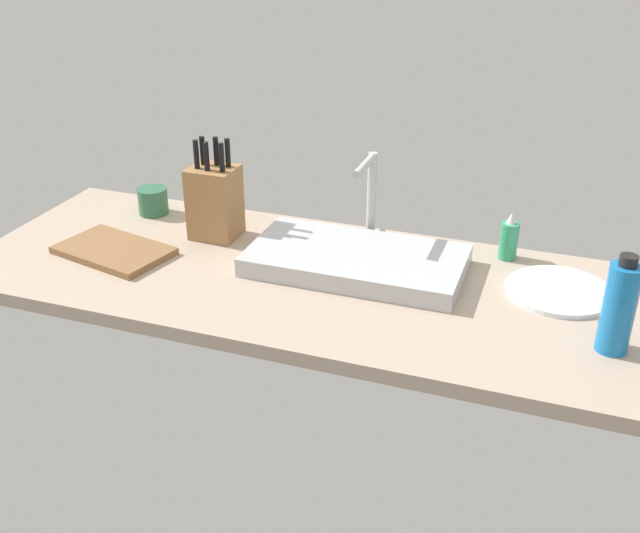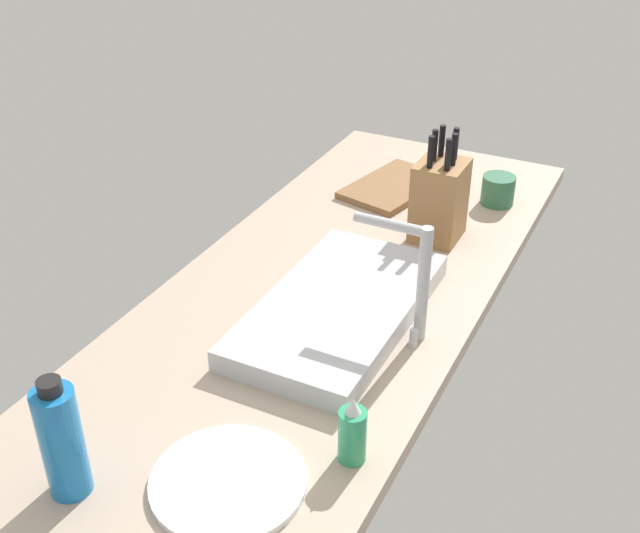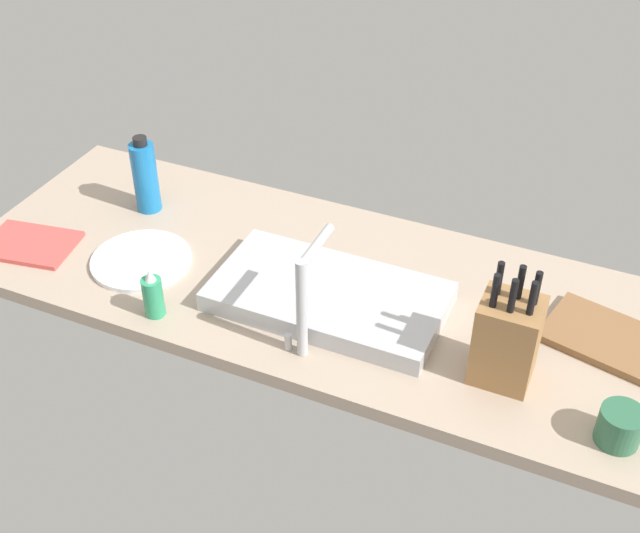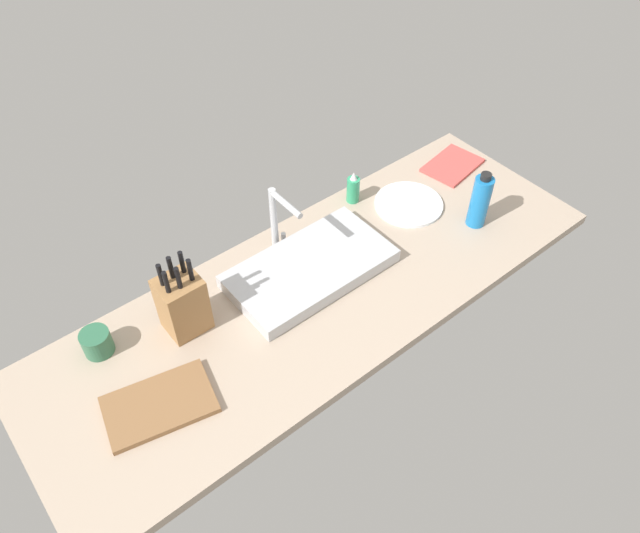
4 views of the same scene
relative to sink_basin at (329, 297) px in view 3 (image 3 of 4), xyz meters
The scene contains 10 objects.
countertop_slab 8.32cm from the sink_basin, 100.37° to the right, with size 189.79×65.65×3.50cm, color tan.
sink_basin is the anchor object (origin of this frame).
faucet 19.60cm from the sink_basin, 94.94° to the left, with size 5.50×15.61×24.60cm.
knife_block 42.81cm from the sink_basin, behind, with size 12.24×10.97×27.00cm.
cutting_board 62.91cm from the sink_basin, 168.24° to the right, with size 28.70×17.77×1.80cm, color brown.
soap_bottle 39.44cm from the sink_basin, 28.52° to the left, with size 4.64×4.64×12.50cm.
water_bottle 62.78cm from the sink_basin, 16.11° to the right, with size 6.54×6.54×21.40cm.
dinner_plate 48.59cm from the sink_basin, ahead, with size 24.63×24.63×1.20cm, color white.
dish_towel 78.32cm from the sink_basin, ahead, with size 22.22×15.63×1.20cm, color #CC4C47.
coffee_mug 67.55cm from the sink_basin, 167.69° to the left, with size 8.53×8.53×7.61cm, color #2D6647.
Camera 3 is at (-54.63, 138.09, 124.37)cm, focal length 45.60 mm.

